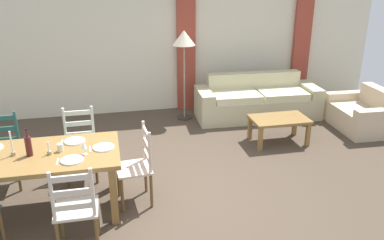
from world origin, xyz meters
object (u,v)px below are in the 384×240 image
dining_chair_far_right (80,144)px  armchair_upholstered (363,115)px  dining_chair_far_left (3,151)px  wine_glass_near_right (84,145)px  couch (256,102)px  coffee_table (279,122)px  dining_table (32,162)px  dining_chair_near_right (76,209)px  coffee_cup_primary (60,148)px  wine_bottle (28,146)px  standing_lamp (184,43)px  dining_chair_head_east (138,166)px

dining_chair_far_right → armchair_upholstered: 4.81m
dining_chair_far_left → wine_glass_near_right: size_ratio=5.96×
dining_chair_far_left → couch: bearing=22.6°
coffee_table → armchair_upholstered: (1.70, 0.25, -0.11)m
couch → coffee_table: (-0.09, -1.22, 0.06)m
dining_table → armchair_upholstered: size_ratio=1.59×
dining_chair_near_right → coffee_table: size_ratio=1.07×
dining_table → armchair_upholstered: dining_table is taller
dining_chair_near_right → wine_glass_near_right: 0.75m
dining_chair_far_right → coffee_table: size_ratio=1.07×
armchair_upholstered → coffee_cup_primary: bearing=-163.0°
wine_bottle → coffee_table: (3.52, 1.29, -0.51)m
wine_bottle → standing_lamp: (2.25, 2.69, 0.54)m
dining_chair_far_right → wine_glass_near_right: 0.99m
wine_glass_near_right → couch: (3.03, 2.61, -0.57)m
dining_chair_far_right → coffee_cup_primary: dining_chair_far_right is taller
standing_lamp → couch: bearing=-7.8°
dining_table → standing_lamp: bearing=49.9°
dining_chair_far_left → armchair_upholstered: size_ratio=0.81×
wine_glass_near_right → dining_chair_far_right: bearing=96.9°
dining_chair_near_right → dining_chair_far_right: (-0.02, 1.53, 0.00)m
armchair_upholstered → wine_bottle: bearing=-163.6°
dining_table → coffee_cup_primary: bearing=3.3°
armchair_upholstered → coffee_table: bearing=-171.7°
dining_table → standing_lamp: (2.25, 2.67, 0.75)m
dining_chair_far_left → dining_chair_near_right: bearing=-57.8°
wine_bottle → wine_glass_near_right: size_ratio=1.96×
wine_glass_near_right → armchair_upholstered: (4.64, 1.64, -0.61)m
dining_chair_near_right → wine_bottle: 0.97m
armchair_upholstered → standing_lamp: (-2.97, 1.15, 1.16)m
dining_chair_head_east → wine_glass_near_right: 0.71m
coffee_table → dining_table: bearing=-160.1°
dining_chair_head_east → wine_bottle: wine_bottle is taller
wine_glass_near_right → standing_lamp: size_ratio=0.10×
armchair_upholstered → dining_table: bearing=-163.8°
dining_chair_near_right → wine_glass_near_right: (0.09, 0.63, 0.38)m
coffee_cup_primary → standing_lamp: bearing=53.9°
coffee_cup_primary → dining_chair_far_right: bearing=78.6°
dining_chair_head_east → coffee_table: size_ratio=1.07×
wine_bottle → couch: (3.61, 2.51, -0.58)m
dining_chair_far_left → wine_bottle: size_ratio=3.04×
dining_chair_far_right → dining_table: bearing=-120.9°
dining_chair_head_east → couch: (2.45, 2.47, -0.19)m
dining_chair_far_left → standing_lamp: size_ratio=0.59×
wine_glass_near_right → standing_lamp: standing_lamp is taller
dining_chair_far_left → dining_chair_far_right: bearing=-0.4°
couch → coffee_table: 1.22m
dining_chair_far_left → coffee_table: 4.03m
coffee_cup_primary → dining_table: bearing=-176.7°
dining_table → armchair_upholstered: (5.22, 1.52, -0.41)m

